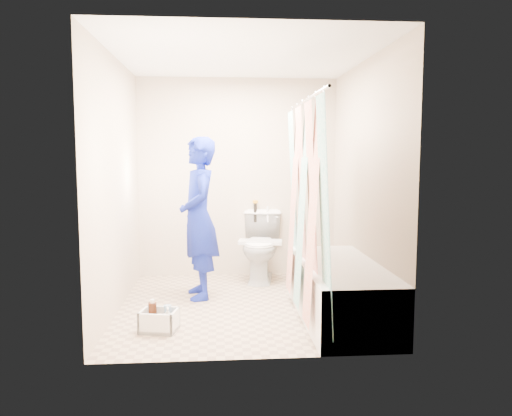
{
  "coord_description": "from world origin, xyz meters",
  "views": [
    {
      "loc": [
        -0.24,
        -4.78,
        1.48
      ],
      "look_at": [
        0.14,
        0.26,
        0.94
      ],
      "focal_mm": 35.0,
      "sensor_mm": 36.0,
      "label": 1
    }
  ],
  "objects": [
    {
      "name": "tank_lid",
      "position": [
        0.24,
        0.89,
        0.48
      ],
      "size": [
        0.53,
        0.29,
        0.04
      ],
      "primitive_type": "cube",
      "rotation": [
        0.0,
        0.0,
        -0.16
      ],
      "color": "white",
      "rests_on": "toilet"
    },
    {
      "name": "cleaning_caddy",
      "position": [
        -0.74,
        -0.66,
        0.08
      ],
      "size": [
        0.34,
        0.3,
        0.23
      ],
      "rotation": [
        0.0,
        0.0,
        -0.21
      ],
      "color": "white",
      "rests_on": "ground"
    },
    {
      "name": "wall_left",
      "position": [
        -1.2,
        0.0,
        1.2
      ],
      "size": [
        0.02,
        2.6,
        2.4
      ],
      "primitive_type": "cube",
      "color": "#BCA790",
      "rests_on": "ground"
    },
    {
      "name": "tank_internals",
      "position": [
        0.25,
        1.24,
        0.8
      ],
      "size": [
        0.2,
        0.07,
        0.27
      ],
      "color": "black",
      "rests_on": "toilet"
    },
    {
      "name": "floor",
      "position": [
        0.0,
        0.0,
        0.0
      ],
      "size": [
        2.6,
        2.6,
        0.0
      ],
      "primitive_type": "plane",
      "color": "tan",
      "rests_on": "ground"
    },
    {
      "name": "shower_curtain",
      "position": [
        0.52,
        -0.43,
        1.02
      ],
      "size": [
        0.06,
        1.75,
        1.8
      ],
      "primitive_type": "cube",
      "color": "silver",
      "rests_on": "curtain_rod"
    },
    {
      "name": "ceiling",
      "position": [
        0.0,
        0.0,
        2.4
      ],
      "size": [
        2.4,
        2.6,
        0.02
      ],
      "primitive_type": "cube",
      "color": "white",
      "rests_on": "wall_back"
    },
    {
      "name": "plumber",
      "position": [
        -0.44,
        0.34,
        0.83
      ],
      "size": [
        0.51,
        0.67,
        1.66
      ],
      "primitive_type": "imported",
      "rotation": [
        0.0,
        0.0,
        -1.38
      ],
      "color": "#1015A5",
      "rests_on": "ground"
    },
    {
      "name": "curtain_rod",
      "position": [
        0.52,
        -0.43,
        1.95
      ],
      "size": [
        0.02,
        1.9,
        0.02
      ],
      "primitive_type": "cylinder",
      "rotation": [
        1.57,
        0.0,
        0.0
      ],
      "color": "silver",
      "rests_on": "wall_back"
    },
    {
      "name": "wall_right",
      "position": [
        1.2,
        0.0,
        1.2
      ],
      "size": [
        0.02,
        2.6,
        2.4
      ],
      "primitive_type": "cube",
      "color": "#BCA790",
      "rests_on": "ground"
    },
    {
      "name": "bathtub",
      "position": [
        0.85,
        -0.43,
        0.27
      ],
      "size": [
        0.7,
        1.75,
        0.5
      ],
      "color": "white",
      "rests_on": "ground"
    },
    {
      "name": "toilet",
      "position": [
        0.26,
        1.02,
        0.41
      ],
      "size": [
        0.57,
        0.86,
        0.82
      ],
      "primitive_type": "imported",
      "rotation": [
        0.0,
        0.0,
        -0.16
      ],
      "color": "silver",
      "rests_on": "ground"
    },
    {
      "name": "wall_back",
      "position": [
        0.0,
        1.3,
        1.2
      ],
      "size": [
        2.4,
        0.02,
        2.4
      ],
      "primitive_type": "cube",
      "color": "#BCA790",
      "rests_on": "ground"
    },
    {
      "name": "wall_front",
      "position": [
        0.0,
        -1.3,
        1.2
      ],
      "size": [
        2.4,
        0.02,
        2.4
      ],
      "primitive_type": "cube",
      "color": "#BCA790",
      "rests_on": "ground"
    }
  ]
}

